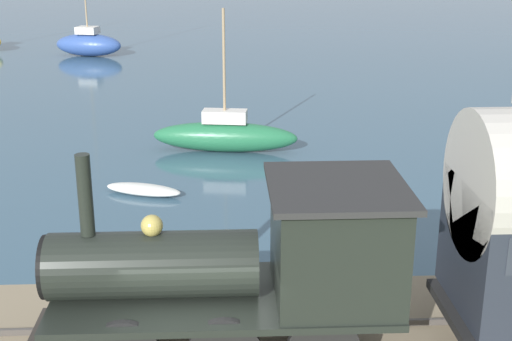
{
  "coord_description": "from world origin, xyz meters",
  "views": [
    {
      "loc": [
        -10.54,
        -0.42,
        7.48
      ],
      "look_at": [
        4.78,
        -1.15,
        2.39
      ],
      "focal_mm": 50.0,
      "sensor_mm": 36.0,
      "label": 1
    }
  ],
  "objects": [
    {
      "name": "harbor_water",
      "position": [
        43.36,
        0.0,
        0.0
      ],
      "size": [
        80.0,
        80.0,
        0.01
      ],
      "color": "#38566B",
      "rests_on": "ground"
    },
    {
      "name": "steam_locomotive",
      "position": [
        0.13,
        -1.0,
        2.39
      ],
      "size": [
        2.46,
        6.29,
        3.6
      ],
      "color": "black",
      "rests_on": "rail_embankment"
    },
    {
      "name": "sailboat_green",
      "position": [
        14.2,
        -0.48,
        0.61
      ],
      "size": [
        1.84,
        5.34,
        5.09
      ],
      "rotation": [
        0.0,
        0.0,
        -0.14
      ],
      "color": "#236B42",
      "rests_on": "harbor_water"
    },
    {
      "name": "sailboat_blue",
      "position": [
        35.91,
        8.17,
        0.8
      ],
      "size": [
        2.78,
        4.68,
        8.37
      ],
      "rotation": [
        0.0,
        0.0,
        -0.26
      ],
      "color": "#335199",
      "rests_on": "harbor_water"
    },
    {
      "name": "rowboat_near_shore",
      "position": [
        9.2,
        -4.15,
        0.27
      ],
      "size": [
        1.88,
        2.94,
        0.52
      ],
      "rotation": [
        0.0,
        0.0,
        0.4
      ],
      "color": "#B7B2A3",
      "rests_on": "harbor_water"
    },
    {
      "name": "rowboat_mid_harbor",
      "position": [
        9.81,
        2.02,
        0.16
      ],
      "size": [
        1.53,
        2.52,
        0.31
      ],
      "rotation": [
        0.0,
        0.0,
        -0.35
      ],
      "color": "silver",
      "rests_on": "harbor_water"
    }
  ]
}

